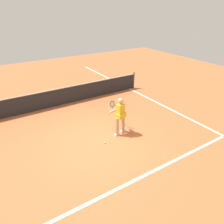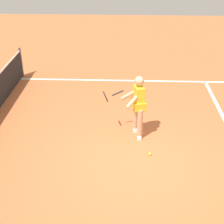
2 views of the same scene
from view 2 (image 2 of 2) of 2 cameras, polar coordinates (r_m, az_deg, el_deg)
name	(u,v)px [view 2 (image 2 of 2)]	position (r m, az deg, el deg)	size (l,w,h in m)	color
ground_plane	(135,159)	(7.56, 3.99, -7.97)	(28.37, 28.37, 0.00)	#C66638
sideline_right_marking	(133,81)	(11.39, 3.55, 5.32)	(0.10, 19.82, 0.01)	white
tennis_player	(137,104)	(7.99, 4.25, 1.37)	(0.66, 1.07, 1.55)	tan
tennis_ball_mid	(150,154)	(7.69, 6.42, -7.06)	(0.07, 0.07, 0.07)	#D1E533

